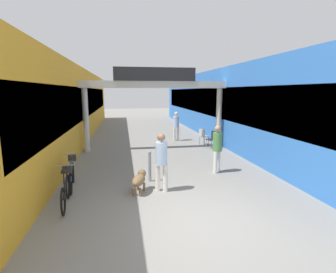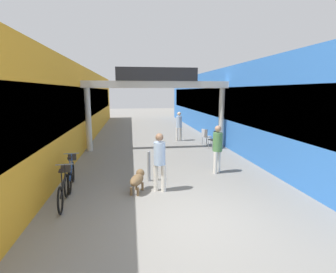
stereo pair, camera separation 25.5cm
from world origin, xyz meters
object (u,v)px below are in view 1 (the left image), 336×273
(pedestrian_with_dog, at_px, (161,158))
(pedestrian_carrying_crate, at_px, (176,124))
(cafe_chair_aluminium_farther, at_px, (203,135))
(bicycle_black_nearest, at_px, (66,188))
(pedestrian_companion, at_px, (217,146))
(bicycle_blue_second, at_px, (72,173))
(bollard_post_metal, at_px, (150,166))
(dog_on_leash, at_px, (139,179))
(cafe_chair_black_nearer, at_px, (212,138))

(pedestrian_with_dog, distance_m, pedestrian_carrying_crate, 8.01)
(cafe_chair_aluminium_farther, bearing_deg, bicycle_black_nearest, -130.48)
(pedestrian_companion, xyz_separation_m, bicycle_blue_second, (-4.88, -0.66, -0.55))
(bollard_post_metal, bearing_deg, pedestrian_companion, 12.35)
(dog_on_leash, relative_size, bicycle_blue_second, 0.52)
(pedestrian_with_dog, distance_m, cafe_chair_aluminium_farther, 7.05)
(bollard_post_metal, bearing_deg, bicycle_black_nearest, -148.55)
(bicycle_black_nearest, bearing_deg, cafe_chair_black_nearer, 44.51)
(bicycle_black_nearest, xyz_separation_m, bollard_post_metal, (2.31, 1.42, 0.08))
(pedestrian_companion, xyz_separation_m, bicycle_black_nearest, (-4.80, -1.96, -0.55))
(dog_on_leash, xyz_separation_m, bicycle_blue_second, (-2.01, 0.78, 0.05))
(bicycle_blue_second, bearing_deg, bicycle_black_nearest, -86.17)
(dog_on_leash, height_order, bicycle_blue_second, bicycle_blue_second)
(cafe_chair_black_nearer, bearing_deg, bollard_post_metal, -129.40)
(pedestrian_with_dog, bearing_deg, bicycle_black_nearest, -169.00)
(pedestrian_with_dog, height_order, cafe_chair_aluminium_farther, pedestrian_with_dog)
(pedestrian_companion, height_order, bicycle_blue_second, pedestrian_companion)
(pedestrian_companion, xyz_separation_m, cafe_chair_aluminium_farther, (0.97, 4.80, -0.44))
(pedestrian_with_dog, relative_size, bicycle_black_nearest, 1.02)
(bicycle_blue_second, bearing_deg, dog_on_leash, -21.22)
(pedestrian_with_dog, relative_size, pedestrian_carrying_crate, 1.00)
(bollard_post_metal, relative_size, cafe_chair_aluminium_farther, 1.14)
(pedestrian_companion, xyz_separation_m, pedestrian_carrying_crate, (-0.22, 6.29, 0.00))
(dog_on_leash, distance_m, cafe_chair_black_nearer, 6.73)
(dog_on_leash, relative_size, bicycle_black_nearest, 0.52)
(bicycle_black_nearest, distance_m, cafe_chair_aluminium_farther, 8.89)
(pedestrian_carrying_crate, relative_size, bicycle_black_nearest, 1.02)
(pedestrian_with_dog, distance_m, cafe_chair_black_nearer, 6.40)
(dog_on_leash, bearing_deg, pedestrian_companion, 26.61)
(bicycle_black_nearest, height_order, bicycle_blue_second, same)
(bicycle_blue_second, distance_m, cafe_chair_aluminium_farther, 8.01)
(pedestrian_companion, height_order, bollard_post_metal, pedestrian_companion)
(dog_on_leash, xyz_separation_m, cafe_chair_black_nearer, (4.06, 5.37, 0.15))
(bicycle_black_nearest, distance_m, bollard_post_metal, 2.71)
(cafe_chair_black_nearer, bearing_deg, dog_on_leash, -127.13)
(pedestrian_companion, bearing_deg, bicycle_blue_second, -172.30)
(bollard_post_metal, bearing_deg, pedestrian_carrying_crate, 71.72)
(pedestrian_with_dog, distance_m, bicycle_black_nearest, 2.67)
(pedestrian_companion, relative_size, dog_on_leash, 1.96)
(bicycle_black_nearest, distance_m, bicycle_blue_second, 1.30)
(pedestrian_with_dog, height_order, bollard_post_metal, pedestrian_with_dog)
(bollard_post_metal, bearing_deg, cafe_chair_black_nearer, 50.60)
(bicycle_blue_second, bearing_deg, bollard_post_metal, 2.79)
(dog_on_leash, height_order, cafe_chair_aluminium_farther, cafe_chair_aluminium_farther)
(pedestrian_companion, relative_size, bicycle_blue_second, 1.02)
(cafe_chair_aluminium_farther, bearing_deg, pedestrian_companion, -101.46)
(dog_on_leash, bearing_deg, cafe_chair_aluminium_farther, 58.35)
(dog_on_leash, bearing_deg, pedestrian_carrying_crate, 71.09)
(pedestrian_carrying_crate, bearing_deg, cafe_chair_aluminium_farther, -51.22)
(bicycle_blue_second, relative_size, cafe_chair_aluminium_farther, 1.89)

